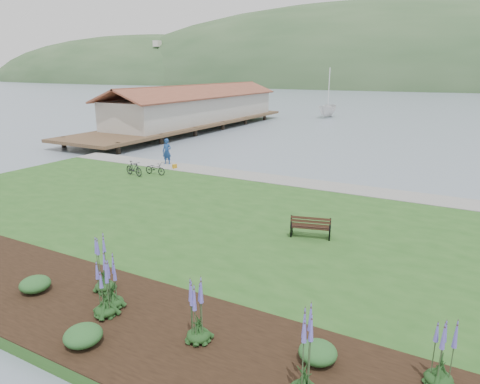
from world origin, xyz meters
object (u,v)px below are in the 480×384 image
(person, at_px, (167,149))
(sailboat, at_px, (327,117))
(bicycle_a, at_px, (155,168))
(park_bench, at_px, (311,226))

(person, distance_m, sailboat, 40.69)
(person, height_order, bicycle_a, person)
(park_bench, height_order, person, person)
(sailboat, bearing_deg, person, -88.87)
(park_bench, bearing_deg, bicycle_a, 141.54)
(park_bench, relative_size, person, 0.78)
(person, distance_m, bicycle_a, 3.28)
(park_bench, xyz_separation_m, person, (-14.26, 8.64, 0.62))
(park_bench, height_order, sailboat, sailboat)
(bicycle_a, height_order, sailboat, sailboat)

